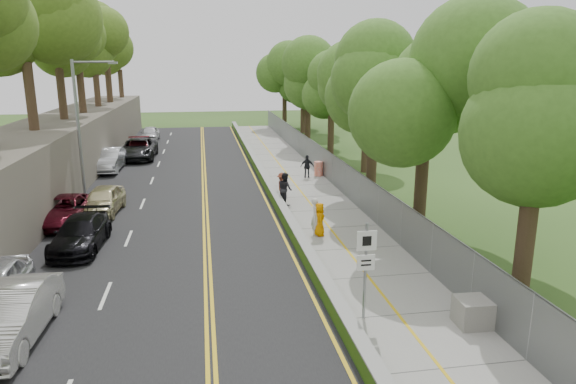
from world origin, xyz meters
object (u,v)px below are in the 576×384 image
object	(u,v)px
car_1	(10,316)
car_2	(64,210)
painter_0	(319,219)
signpost	(366,260)
streetlight	(82,120)
person_far	(307,166)
construction_barrel	(319,169)
concrete_block	(477,312)

from	to	relation	value
car_1	car_2	size ratio (longest dim) A/B	0.98
painter_0	signpost	bearing A→B (deg)	179.81
streetlight	person_far	xyz separation A→B (m)	(13.84, 3.14, -3.80)
person_far	construction_barrel	bearing A→B (deg)	-141.25
signpost	car_2	world-z (taller)	signpost
streetlight	painter_0	size ratio (longest dim) A/B	5.18
construction_barrel	car_1	distance (m)	24.41
signpost	car_1	xyz separation A→B (m)	(-10.33, 0.37, -1.15)
concrete_block	painter_0	xyz separation A→B (m)	(-2.85, 8.93, 0.35)
signpost	construction_barrel	xyz separation A→B (m)	(3.25, 20.65, -1.41)
car_1	construction_barrel	bearing A→B (deg)	58.51
car_1	car_2	world-z (taller)	car_1
concrete_block	car_1	size ratio (longest dim) A/B	0.27
construction_barrel	painter_0	distance (m)	13.00
construction_barrel	painter_0	bearing A→B (deg)	-102.66
signpost	painter_0	distance (m)	8.05
signpost	concrete_block	bearing A→B (deg)	-16.61
signpost	car_1	bearing A→B (deg)	177.94
streetlight	signpost	bearing A→B (deg)	-55.92
person_far	painter_0	bearing A→B (deg)	91.54
streetlight	person_far	distance (m)	14.70
car_2	painter_0	size ratio (longest dim) A/B	3.10
concrete_block	car_2	bearing A→B (deg)	139.15
car_1	streetlight	bearing A→B (deg)	96.38
concrete_block	car_1	xyz separation A→B (m)	(-13.58, 1.34, 0.35)
car_1	car_2	distance (m)	11.62
streetlight	painter_0	distance (m)	15.44
signpost	streetlight	bearing A→B (deg)	124.08
concrete_block	car_2	size ratio (longest dim) A/B	0.26
streetlight	car_2	size ratio (longest dim) A/B	1.67
streetlight	painter_0	xyz separation A→B (m)	(11.91, -9.05, -3.82)
construction_barrel	signpost	bearing A→B (deg)	-98.94
concrete_block	car_1	distance (m)	13.65
signpost	person_far	xyz separation A→B (m)	(2.33, 20.16, -1.12)
car_2	painter_0	distance (m)	12.68
streetlight	person_far	world-z (taller)	streetlight
concrete_block	painter_0	world-z (taller)	painter_0
streetlight	construction_barrel	world-z (taller)	streetlight
streetlight	concrete_block	bearing A→B (deg)	-50.62
concrete_block	person_far	world-z (taller)	person_far
streetlight	painter_0	bearing A→B (deg)	-37.23
streetlight	car_1	distance (m)	17.12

